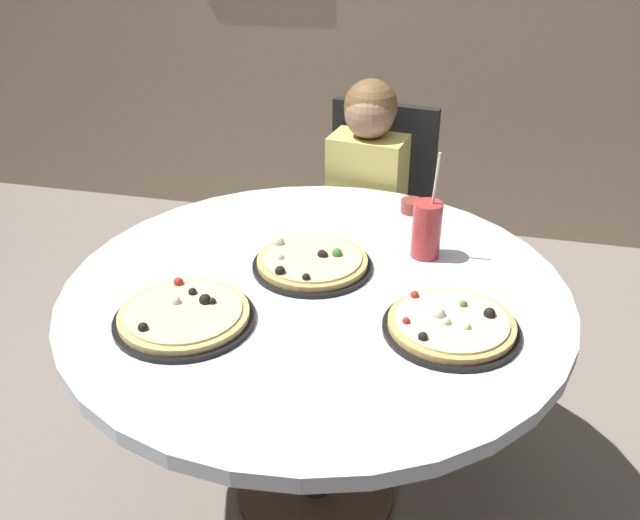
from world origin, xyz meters
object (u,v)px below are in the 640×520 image
at_px(soda_cup, 427,229).
at_px(pizza_pepperoni, 184,315).
at_px(pizza_veggie, 312,262).
at_px(sauce_bowl, 412,206).
at_px(dining_table, 316,315).
at_px(chair_wooden, 374,218).
at_px(diner_child, 359,250).
at_px(pizza_cheese, 451,325).

bearing_deg(soda_cup, pizza_pepperoni, -138.84).
bearing_deg(pizza_veggie, sauce_bowl, 62.00).
distance_m(dining_table, chair_wooden, 0.89).
height_order(dining_table, pizza_veggie, pizza_veggie).
bearing_deg(pizza_pepperoni, pizza_veggie, 53.78).
relative_size(dining_table, sauce_bowl, 18.66).
height_order(chair_wooden, pizza_veggie, chair_wooden).
height_order(diner_child, sauce_bowl, diner_child).
xyz_separation_m(pizza_pepperoni, soda_cup, (0.52, 0.46, 0.06)).
distance_m(pizza_pepperoni, soda_cup, 0.70).
distance_m(diner_child, pizza_pepperoni, 1.01).
bearing_deg(diner_child, dining_table, -89.11).
bearing_deg(soda_cup, chair_wooden, 110.44).
relative_size(dining_table, soda_cup, 4.24).
relative_size(diner_child, pizza_veggie, 3.33).
xyz_separation_m(pizza_veggie, soda_cup, (0.29, 0.14, 0.06)).
height_order(pizza_cheese, pizza_pepperoni, same).
relative_size(chair_wooden, pizza_pepperoni, 2.81).
distance_m(pizza_pepperoni, sauce_bowl, 0.86).
height_order(soda_cup, sauce_bowl, soda_cup).
height_order(dining_table, pizza_cheese, pizza_cheese).
bearing_deg(pizza_pepperoni, soda_cup, 41.16).
bearing_deg(dining_table, pizza_veggie, 109.27).
bearing_deg(pizza_cheese, dining_table, 161.07).
bearing_deg(dining_table, pizza_cheese, -18.93).
distance_m(dining_table, pizza_veggie, 0.14).
height_order(dining_table, sauce_bowl, sauce_bowl).
relative_size(chair_wooden, sauce_bowl, 13.57).
bearing_deg(pizza_cheese, diner_child, 113.86).
bearing_deg(dining_table, soda_cup, 41.71).
relative_size(chair_wooden, pizza_cheese, 2.95).
relative_size(chair_wooden, pizza_veggie, 2.93).
xyz_separation_m(diner_child, pizza_cheese, (0.37, -0.83, 0.28)).
relative_size(pizza_veggie, sauce_bowl, 4.64).
height_order(chair_wooden, pizza_cheese, chair_wooden).
bearing_deg(chair_wooden, dining_table, -90.85).
relative_size(pizza_cheese, soda_cup, 1.05).
relative_size(dining_table, pizza_veggie, 4.02).
xyz_separation_m(pizza_pepperoni, sauce_bowl, (0.45, 0.73, 0.00)).
relative_size(chair_wooden, soda_cup, 3.09).
bearing_deg(sauce_bowl, dining_table, -110.43).
bearing_deg(soda_cup, pizza_cheese, -74.58).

